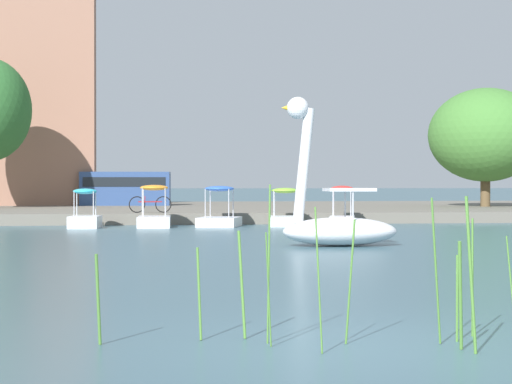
# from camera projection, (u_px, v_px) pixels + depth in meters

# --- Properties ---
(ground_plane) EXTENTS (558.19, 558.19, 0.00)m
(ground_plane) POSITION_uv_depth(u_px,v_px,m) (368.00, 348.00, 9.72)
(ground_plane) COLOR #385966
(shore_bank_far) EXTENTS (135.97, 23.91, 0.44)m
(shore_bank_far) POSITION_uv_depth(u_px,v_px,m) (159.00, 211.00, 49.85)
(shore_bank_far) COLOR #6B665B
(shore_bank_far) RESTS_ON ground_plane
(swan_boat) EXTENTS (3.00, 1.54, 3.77)m
(swan_boat) POSITION_uv_depth(u_px,v_px,m) (335.00, 219.00, 25.37)
(swan_boat) COLOR white
(swan_boat) RESTS_ON ground_plane
(pedal_boat_red) EXTENTS (1.31, 1.88, 1.50)m
(pedal_boat_red) POSITION_uv_depth(u_px,v_px,m) (342.00, 213.00, 37.29)
(pedal_boat_red) COLOR white
(pedal_boat_red) RESTS_ON ground_plane
(pedal_boat_lime) EXTENTS (1.49, 2.08, 1.42)m
(pedal_boat_lime) POSITION_uv_depth(u_px,v_px,m) (285.00, 215.00, 37.08)
(pedal_boat_lime) COLOR white
(pedal_boat_lime) RESTS_ON ground_plane
(pedal_boat_blue) EXTENTS (1.92, 2.44, 1.49)m
(pedal_boat_blue) POSITION_uv_depth(u_px,v_px,m) (219.00, 215.00, 36.67)
(pedal_boat_blue) COLOR white
(pedal_boat_blue) RESTS_ON ground_plane
(pedal_boat_orange) EXTENTS (1.32, 2.25, 1.53)m
(pedal_boat_orange) POSITION_uv_depth(u_px,v_px,m) (154.00, 216.00, 36.07)
(pedal_boat_orange) COLOR white
(pedal_boat_orange) RESTS_ON ground_plane
(pedal_boat_cyan) EXTENTS (1.21, 2.07, 1.40)m
(pedal_boat_cyan) POSITION_uv_depth(u_px,v_px,m) (85.00, 217.00, 35.59)
(pedal_boat_cyan) COLOR white
(pedal_boat_cyan) RESTS_ON ground_plane
(tree_broadleaf_left) EXTENTS (7.17, 7.56, 5.81)m
(tree_broadleaf_left) POSITION_uv_depth(u_px,v_px,m) (485.00, 135.00, 49.04)
(tree_broadleaf_left) COLOR brown
(tree_broadleaf_left) RESTS_ON shore_bank_far
(bicycle_parked) EXTENTS (1.67, 0.21, 0.65)m
(bicycle_parked) POSITION_uv_depth(u_px,v_px,m) (150.00, 204.00, 38.97)
(bicycle_parked) COLOR black
(bicycle_parked) RESTS_ON shore_bank_far
(parked_van) EXTENTS (4.73, 2.37, 1.73)m
(parked_van) POSITION_uv_depth(u_px,v_px,m) (126.00, 187.00, 51.73)
(parked_van) COLOR navy
(parked_van) RESTS_ON shore_bank_far
(reed_clump_foreground) EXTENTS (4.08, 1.36, 1.59)m
(reed_clump_foreground) POSITION_uv_depth(u_px,v_px,m) (351.00, 285.00, 9.85)
(reed_clump_foreground) COLOR #4C7F33
(reed_clump_foreground) RESTS_ON ground_plane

